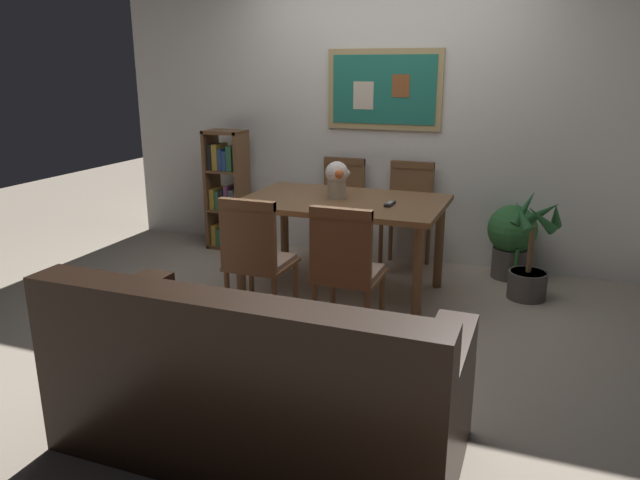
{
  "coord_description": "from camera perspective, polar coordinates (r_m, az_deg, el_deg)",
  "views": [
    {
      "loc": [
        1.37,
        -3.71,
        1.69
      ],
      "look_at": [
        0.08,
        -0.34,
        0.65
      ],
      "focal_mm": 33.61,
      "sensor_mm": 36.0,
      "label": 1
    }
  ],
  "objects": [
    {
      "name": "bookshelf",
      "position": [
        5.79,
        -8.83,
        4.58
      ],
      "size": [
        0.36,
        0.28,
        1.13
      ],
      "color": "brown",
      "rests_on": "ground_plane"
    },
    {
      "name": "leather_couch",
      "position": [
        2.78,
        -6.2,
        -13.83
      ],
      "size": [
        1.8,
        0.84,
        0.84
      ],
      "color": "black",
      "rests_on": "ground_plane"
    },
    {
      "name": "potted_ivy",
      "position": [
        5.16,
        17.78,
        0.19
      ],
      "size": [
        0.4,
        0.4,
        0.62
      ],
      "color": "#4C4742",
      "rests_on": "ground_plane"
    },
    {
      "name": "dining_chair_far_left",
      "position": [
        5.39,
        1.96,
        3.76
      ],
      "size": [
        0.4,
        0.41,
        0.91
      ],
      "color": "brown",
      "rests_on": "ground_plane"
    },
    {
      "name": "dining_chair_far_right",
      "position": [
        5.23,
        8.41,
        3.21
      ],
      "size": [
        0.4,
        0.41,
        0.91
      ],
      "color": "brown",
      "rests_on": "ground_plane"
    },
    {
      "name": "dining_table",
      "position": [
        4.49,
        2.2,
        2.73
      ],
      "size": [
        1.49,
        0.96,
        0.74
      ],
      "color": "brown",
      "rests_on": "ground_plane"
    },
    {
      "name": "ground_plane",
      "position": [
        4.3,
        0.63,
        -7.03
      ],
      "size": [
        12.0,
        12.0,
        0.0
      ],
      "primitive_type": "plane",
      "color": "tan"
    },
    {
      "name": "flower_vase",
      "position": [
        4.49,
        1.63,
        5.96
      ],
      "size": [
        0.18,
        0.19,
        0.28
      ],
      "color": "tan",
      "rests_on": "dining_table"
    },
    {
      "name": "dining_chair_near_left",
      "position": [
        3.88,
        -6.14,
        -1.27
      ],
      "size": [
        0.4,
        0.41,
        0.91
      ],
      "color": "brown",
      "rests_on": "ground_plane"
    },
    {
      "name": "wall_back_with_painting",
      "position": [
        5.42,
        6.38,
        11.93
      ],
      "size": [
        5.2,
        0.14,
        2.6
      ],
      "color": "silver",
      "rests_on": "ground_plane"
    },
    {
      "name": "tv_remote",
      "position": [
        4.3,
        6.67,
        3.44
      ],
      "size": [
        0.05,
        0.16,
        0.02
      ],
      "color": "black",
      "rests_on": "dining_table"
    },
    {
      "name": "potted_palm",
      "position": [
        4.75,
        19.41,
        -1.95
      ],
      "size": [
        0.39,
        0.42,
        0.82
      ],
      "color": "#4C4742",
      "rests_on": "ground_plane"
    },
    {
      "name": "dining_chair_near_right",
      "position": [
        3.65,
        2.46,
        -2.33
      ],
      "size": [
        0.4,
        0.41,
        0.91
      ],
      "color": "brown",
      "rests_on": "ground_plane"
    }
  ]
}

